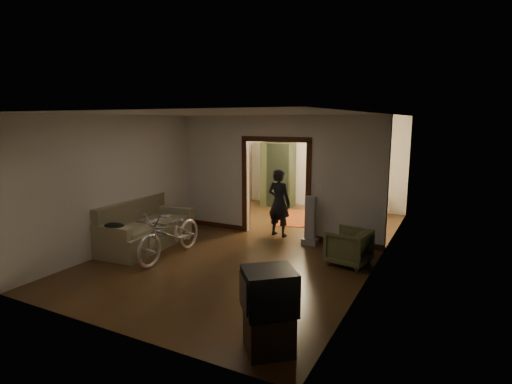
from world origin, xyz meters
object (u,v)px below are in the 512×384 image
Objects in this scene: bicycle at (170,233)px; locker at (278,175)px; armchair at (349,247)px; person at (279,203)px; desk at (354,201)px; sofa at (146,224)px.

locker reaches higher than bicycle.
person is (-1.94, 1.13, 0.46)m from armchair.
desk is at bearing -99.76° from person.
locker is 1.93× the size of desk.
sofa is 1.14× the size of bicycle.
person is at bearing -110.68° from armchair.
sofa is at bearing -102.52° from locker.
person is at bearing -68.98° from locker.
person reaches higher than desk.
armchair is 0.47× the size of person.
locker is (-1.38, 3.03, 0.21)m from person.
armchair is 0.37× the size of locker.
bicycle is at bearing -125.21° from desk.
person is (2.19, 2.07, 0.30)m from sofa.
sofa is 1.07× the size of locker.
desk is at bearing -158.26° from armchair.
bicycle reaches higher than sofa.
sofa is 3.03m from person.
bicycle is 2.56× the size of armchair.
locker is at bearing -131.83° from armchair.
armchair is 2.29m from person.
bicycle is 5.43m from locker.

